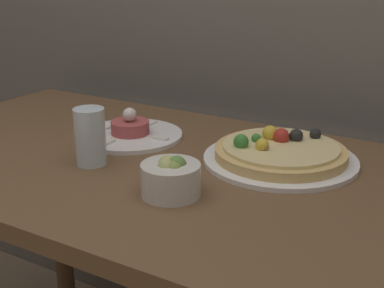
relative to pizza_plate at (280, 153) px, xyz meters
The scene contains 5 objects.
dining_table 0.26m from the pizza_plate, 145.76° to the right, with size 1.40×0.71×0.80m.
pizza_plate is the anchor object (origin of this frame).
tartare_plate 0.37m from the pizza_plate, behind, with size 0.25×0.25×0.07m.
small_bowl 0.28m from the pizza_plate, 112.98° to the right, with size 0.11×0.11×0.07m.
drinking_glass 0.39m from the pizza_plate, 147.67° to the right, with size 0.06×0.06×0.12m.
Camera 1 is at (0.56, -0.51, 1.20)m, focal length 50.00 mm.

